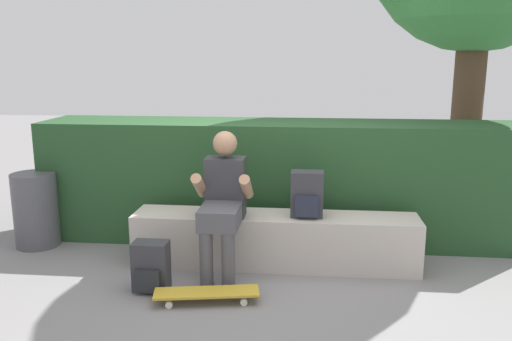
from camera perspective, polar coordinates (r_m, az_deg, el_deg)
The scene contains 8 objects.
ground_plane at distance 4.51m, azimuth 1.75°, elevation -11.81°, with size 24.00×24.00×0.00m, color gray.
bench_main at distance 4.72m, azimuth 2.05°, elevation -7.59°, with size 2.53×0.43×0.47m.
person_skater at distance 4.44m, azimuth -3.63°, elevation -3.08°, with size 0.49×0.62×1.22m.
skateboard_near_person at distance 4.11m, azimuth -5.41°, elevation -13.16°, with size 0.82×0.34×0.09m.
backpack_on_bench at distance 4.57m, azimuth 5.57°, elevation -2.66°, with size 0.28×0.23×0.40m.
backpack_on_ground at distance 4.33m, azimuth -11.40°, elevation -10.28°, with size 0.28×0.23×0.40m.
hedge_row at distance 5.35m, azimuth 2.41°, elevation -1.10°, with size 4.78×0.78×1.20m.
trash_bin at distance 5.60m, azimuth -22.88°, elevation -3.97°, with size 0.42×0.42×0.73m.
Camera 1 is at (0.28, -4.11, 1.83)m, focal length 36.69 mm.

